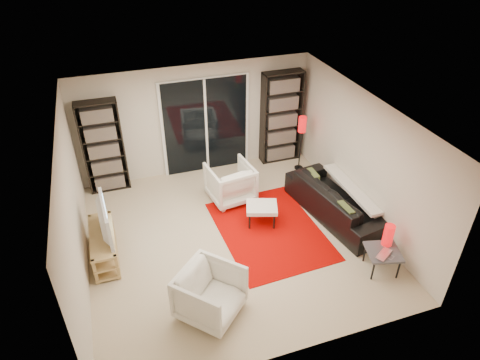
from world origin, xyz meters
name	(u,v)px	position (x,y,z in m)	size (l,w,h in m)	color
floor	(232,237)	(0.00, 0.00, 0.00)	(5.00, 5.00, 0.00)	#C6AD8E
wall_back	(196,120)	(0.00, 2.50, 1.20)	(5.00, 0.02, 2.40)	beige
wall_front	(295,292)	(0.00, -2.50, 1.20)	(5.00, 0.02, 2.40)	beige
wall_left	(73,211)	(-2.50, 0.00, 1.20)	(0.02, 5.00, 2.40)	beige
wall_right	(363,158)	(2.50, 0.00, 1.20)	(0.02, 5.00, 2.40)	beige
ceiling	(231,116)	(0.00, 0.00, 2.40)	(5.00, 5.00, 0.02)	white
sliding_door	(206,126)	(0.20, 2.46, 1.05)	(1.92, 0.08, 2.16)	white
bookshelf_left	(103,147)	(-1.95, 2.33, 0.98)	(0.80, 0.30, 1.95)	black
bookshelf_right	(281,118)	(1.90, 2.33, 1.05)	(0.90, 0.30, 2.10)	black
tv_stand	(104,245)	(-2.20, 0.20, 0.26)	(0.40, 1.24, 0.50)	tan
tv	(99,220)	(-2.18, 0.20, 0.80)	(1.02, 0.13, 0.59)	black
rug	(269,230)	(0.71, -0.04, 0.01)	(1.76, 2.38, 0.01)	#AE0400
sofa	(337,201)	(2.10, 0.00, 0.33)	(2.26, 0.88, 0.66)	black
armchair_back	(230,183)	(0.33, 1.15, 0.39)	(0.83, 0.86, 0.78)	silver
armchair_front	(210,294)	(-0.80, -1.50, 0.39)	(0.83, 0.85, 0.77)	silver
ottoman	(262,208)	(0.65, 0.22, 0.35)	(0.68, 0.62, 0.40)	silver
side_table	(383,253)	(2.07, -1.54, 0.36)	(0.63, 0.63, 0.40)	#49494E
laptop	(387,256)	(2.04, -1.66, 0.41)	(0.34, 0.22, 0.03)	silver
table_lamp	(388,235)	(2.21, -1.40, 0.59)	(0.17, 0.17, 0.38)	red
floor_lamp	(302,130)	(2.15, 1.78, 0.96)	(0.19, 0.19, 1.27)	black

